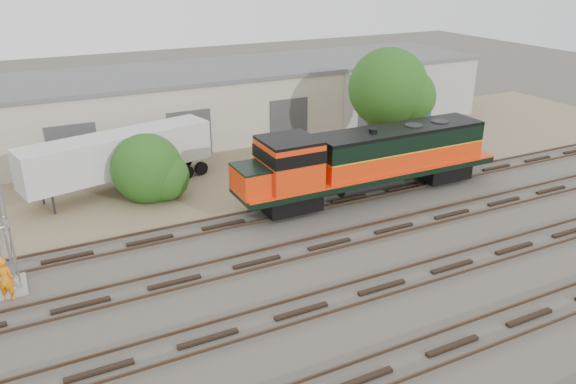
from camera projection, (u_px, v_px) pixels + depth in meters
name	position (u px, v px, depth m)	size (l,w,h in m)	color
ground	(270.00, 278.00, 25.44)	(140.00, 140.00, 0.00)	#47423A
dirt_strip	(176.00, 173.00, 37.80)	(80.00, 16.00, 0.02)	#726047
tracks	(301.00, 311.00, 22.94)	(80.00, 20.40, 0.28)	black
warehouse	(145.00, 109.00, 43.37)	(58.40, 10.40, 5.30)	#C1B5A1
locomotive	(367.00, 160.00, 33.27)	(17.09, 3.00, 4.11)	black
worker	(5.00, 279.00, 23.47)	(0.73, 0.48, 2.00)	orange
semi_trailer	(123.00, 154.00, 34.44)	(12.00, 5.13, 3.62)	silver
dumpster_blue	(418.00, 116.00, 48.49)	(1.60, 1.50, 1.50)	#162A99
dumpster_red	(392.00, 123.00, 46.71)	(1.50, 1.40, 1.40)	maroon
tree_mid	(152.00, 171.00, 33.29)	(4.43, 4.21, 4.21)	#382619
tree_east	(393.00, 90.00, 40.09)	(5.98, 5.69, 7.69)	#382619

